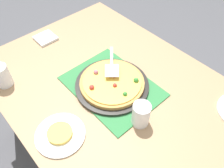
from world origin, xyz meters
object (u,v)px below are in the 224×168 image
Objects in this scene: plate_far_right at (60,135)px; cup_far at (2,76)px; cup_corner at (141,114)px; pizza_pan at (112,85)px; pizza at (112,82)px; served_slice_right at (60,133)px; napkin_stack at (45,38)px; pizza_server at (112,64)px.

plate_far_right is 1.83× the size of cup_far.
plate_far_right is 1.83× the size of cup_corner.
pizza_pan is 0.36m from plate_far_right.
cup_far is (0.39, 0.40, 0.05)m from pizza_pan.
cup_far reaches higher than pizza.
served_slice_right reaches higher than plate_far_right.
napkin_stack is (0.58, 0.05, -0.03)m from pizza.
cup_far reaches higher than pizza_server.
pizza_pan is 3.17× the size of cup_far.
cup_far is 0.72m from cup_corner.
cup_corner reaches higher than napkin_stack.
plate_far_right is 0.45m from pizza_server.
cup_far is 1.00× the size of cup_corner.
cup_far is 0.60× the size of pizza_server.
cup_far is 0.56m from pizza_server.
cup_far is at bearing 29.40° from cup_corner.
pizza_pan is at bearing -80.63° from plate_far_right.
cup_far reaches higher than served_slice_right.
served_slice_right is at bearing 180.00° from plate_far_right.
pizza is at bearing -80.64° from served_slice_right.
pizza_server is at bearing -41.10° from pizza.
napkin_stack is at bearing -61.65° from cup_far.
plate_far_right is (-0.06, 0.36, -0.01)m from pizza_pan.
pizza_pan is 1.15× the size of pizza.
cup_corner is at bearing 169.01° from pizza_pan.
pizza_pan is at bearing -175.15° from napkin_stack.
pizza_server is (0.07, -0.06, 0.05)m from pizza_pan.
plate_far_right is at bearing 59.16° from cup_corner.
pizza_server is at bearing -167.31° from napkin_stack.
pizza_server reaches higher than pizza.
cup_far is 0.40m from napkin_stack.
plate_far_right is at bearing 99.36° from pizza.
napkin_stack is at bearing 4.85° from pizza_pan.
cup_far is at bearing 46.14° from pizza_pan.
plate_far_right is 0.71m from napkin_stack.
napkin_stack is at bearing 4.85° from pizza.
napkin_stack is (0.82, 0.00, -0.05)m from cup_corner.
pizza_server reaches higher than served_slice_right.
cup_corner is at bearing -120.84° from plate_far_right.
pizza_pan is at bearing 138.88° from pizza_server.
cup_corner is at bearing -179.88° from napkin_stack.
plate_far_right is 0.01m from served_slice_right.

